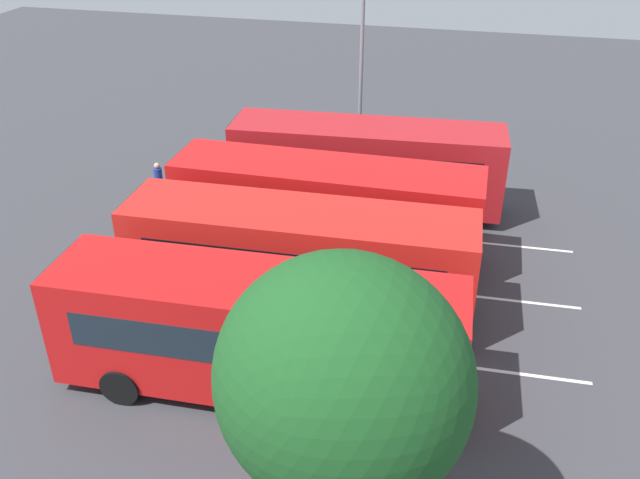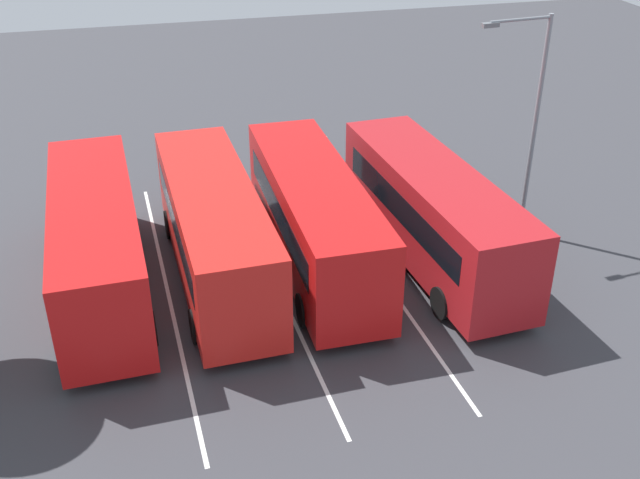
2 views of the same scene
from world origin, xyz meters
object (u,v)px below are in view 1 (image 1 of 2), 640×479
(bus_center_right, at_px, (298,257))
(bus_far_right, at_px, (256,331))
(bus_far_left, at_px, (365,163))
(street_lamp, at_px, (361,65))
(pedestrian, at_px, (159,180))
(bus_center_left, at_px, (325,207))
(depot_tree, at_px, (343,383))

(bus_center_right, bearing_deg, bus_far_right, 86.98)
(bus_far_left, distance_m, street_lamp, 4.69)
(bus_far_left, bearing_deg, pedestrian, 7.88)
(bus_center_right, bearing_deg, bus_center_left, -92.28)
(bus_center_left, relative_size, street_lamp, 1.29)
(bus_center_left, xyz_separation_m, street_lamp, (0.34, -7.61, 2.70))
(street_lamp, bearing_deg, bus_center_left, -2.81)
(pedestrian, distance_m, street_lamp, 9.35)
(street_lamp, height_order, depot_tree, street_lamp)
(depot_tree, bearing_deg, street_lamp, -79.98)
(bus_far_right, bearing_deg, depot_tree, 122.61)
(bus_far_left, relative_size, bus_center_right, 1.01)
(bus_center_right, bearing_deg, bus_far_left, -97.07)
(pedestrian, height_order, street_lamp, street_lamp)
(depot_tree, bearing_deg, bus_center_left, -75.19)
(pedestrian, xyz_separation_m, depot_tree, (-10.20, 13.69, 3.68))
(bus_far_left, xyz_separation_m, pedestrian, (7.81, 1.62, -0.81))
(bus_center_left, height_order, bus_center_right, same)
(bus_center_right, height_order, depot_tree, depot_tree)
(bus_center_left, bearing_deg, bus_far_left, -99.47)
(depot_tree, bearing_deg, bus_far_right, -55.27)
(depot_tree, bearing_deg, pedestrian, -53.32)
(bus_center_left, relative_size, bus_far_right, 0.99)
(bus_center_right, relative_size, depot_tree, 1.47)
(bus_far_left, distance_m, pedestrian, 8.02)
(bus_center_left, height_order, bus_far_right, same)
(pedestrian, bearing_deg, bus_center_left, -47.44)
(bus_far_right, bearing_deg, bus_far_left, -95.98)
(bus_center_right, xyz_separation_m, bus_far_right, (0.07, 3.64, 0.00))
(bus_center_left, bearing_deg, bus_far_right, 88.92)
(bus_center_left, bearing_deg, depot_tree, 104.54)
(bus_far_left, height_order, bus_center_left, same)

